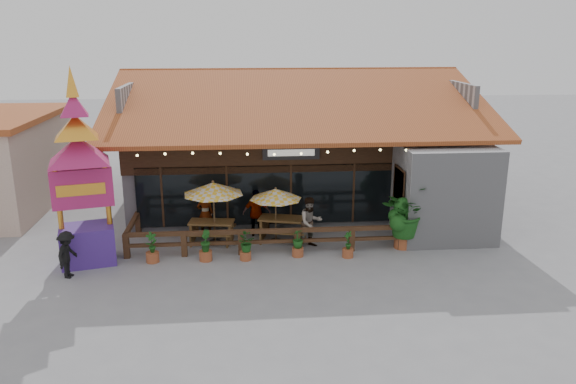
{
  "coord_description": "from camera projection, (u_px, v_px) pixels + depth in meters",
  "views": [
    {
      "loc": [
        -2.43,
        -19.27,
        7.63
      ],
      "look_at": [
        -0.64,
        1.5,
        1.7
      ],
      "focal_mm": 35.0,
      "sensor_mm": 36.0,
      "label": 1
    }
  ],
  "objects": [
    {
      "name": "diner_c",
      "position": [
        257.0,
        213.0,
        21.7
      ],
      "size": [
        1.08,
        0.47,
        1.83
      ],
      "primitive_type": "imported",
      "rotation": [
        0.0,
        0.0,
        3.12
      ],
      "color": "#382112",
      "rests_on": "ground"
    },
    {
      "name": "picnic_table_right",
      "position": [
        283.0,
        225.0,
        21.36
      ],
      "size": [
        2.15,
        1.98,
        0.87
      ],
      "color": "brown",
      "rests_on": "ground"
    },
    {
      "name": "ground",
      "position": [
        309.0,
        247.0,
        20.75
      ],
      "size": [
        100.0,
        100.0,
        0.0
      ],
      "primitive_type": "plane",
      "color": "gray",
      "rests_on": "ground"
    },
    {
      "name": "restaurant_building",
      "position": [
        298.0,
        152.0,
        26.51
      ],
      "size": [
        15.5,
        14.73,
        6.09
      ],
      "color": "#A8A7AC",
      "rests_on": "ground"
    },
    {
      "name": "tropical_plant",
      "position": [
        404.0,
        213.0,
        20.31
      ],
      "size": [
        2.14,
        2.22,
        2.37
      ],
      "color": "brown",
      "rests_on": "ground"
    },
    {
      "name": "planter_c",
      "position": [
        245.0,
        245.0,
        19.42
      ],
      "size": [
        0.77,
        0.77,
        0.96
      ],
      "color": "brown",
      "rests_on": "ground"
    },
    {
      "name": "planter_d",
      "position": [
        298.0,
        243.0,
        19.76
      ],
      "size": [
        0.52,
        0.52,
        1.0
      ],
      "color": "brown",
      "rests_on": "ground"
    },
    {
      "name": "diner_a",
      "position": [
        205.0,
        213.0,
        21.85
      ],
      "size": [
        0.66,
        0.46,
        1.72
      ],
      "primitive_type": "imported",
      "rotation": [
        0.0,
        0.0,
        3.23
      ],
      "color": "#382112",
      "rests_on": "ground"
    },
    {
      "name": "umbrella_right",
      "position": [
        276.0,
        194.0,
        20.87
      ],
      "size": [
        2.23,
        2.23,
        2.11
      ],
      "color": "brown",
      "rests_on": "ground"
    },
    {
      "name": "thai_sign_tower",
      "position": [
        79.0,
        155.0,
        18.33
      ],
      "size": [
        3.21,
        3.21,
        7.15
      ],
      "color": "#452383",
      "rests_on": "ground"
    },
    {
      "name": "planter_b",
      "position": [
        205.0,
        247.0,
        19.38
      ],
      "size": [
        0.45,
        0.48,
        1.1
      ],
      "color": "brown",
      "rests_on": "ground"
    },
    {
      "name": "umbrella_left",
      "position": [
        213.0,
        189.0,
        20.65
      ],
      "size": [
        2.81,
        2.81,
        2.41
      ],
      "color": "brown",
      "rests_on": "ground"
    },
    {
      "name": "planter_a",
      "position": [
        152.0,
        250.0,
        19.26
      ],
      "size": [
        0.47,
        0.45,
        1.09
      ],
      "color": "brown",
      "rests_on": "ground"
    },
    {
      "name": "pedestrian",
      "position": [
        67.0,
        255.0,
        17.98
      ],
      "size": [
        0.77,
        1.1,
        1.56
      ],
      "primitive_type": "imported",
      "rotation": [
        0.0,
        0.0,
        1.37
      ],
      "color": "black",
      "rests_on": "ground"
    },
    {
      "name": "picnic_table_left",
      "position": [
        212.0,
        228.0,
        21.17
      ],
      "size": [
        1.85,
        1.65,
        0.8
      ],
      "color": "brown",
      "rests_on": "ground"
    },
    {
      "name": "planter_e",
      "position": [
        348.0,
        246.0,
        19.7
      ],
      "size": [
        0.39,
        0.4,
        0.96
      ],
      "color": "brown",
      "rests_on": "ground"
    },
    {
      "name": "diner_b",
      "position": [
        310.0,
        222.0,
        20.51
      ],
      "size": [
        1.11,
        0.99,
        1.9
      ],
      "primitive_type": "imported",
      "rotation": [
        0.0,
        0.0,
        0.34
      ],
      "color": "#382112",
      "rests_on": "ground"
    },
    {
      "name": "patio_railing",
      "position": [
        248.0,
        236.0,
        20.14
      ],
      "size": [
        10.0,
        2.6,
        0.92
      ],
      "color": "#4C2F1B",
      "rests_on": "ground"
    }
  ]
}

